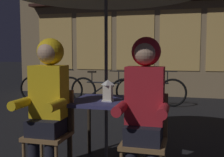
% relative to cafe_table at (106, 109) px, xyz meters
% --- Properties ---
extents(cafe_table, '(0.72, 0.72, 0.74)m').
position_rel_cafe_table_xyz_m(cafe_table, '(0.00, 0.00, 0.00)').
color(cafe_table, navy).
rests_on(cafe_table, ground_plane).
extents(lantern, '(0.11, 0.11, 0.23)m').
position_rel_cafe_table_xyz_m(lantern, '(0.04, -0.09, 0.22)').
color(lantern, white).
rests_on(lantern, cafe_table).
extents(chair_left, '(0.40, 0.40, 0.87)m').
position_rel_cafe_table_xyz_m(chair_left, '(-0.48, -0.37, -0.15)').
color(chair_left, olive).
rests_on(chair_left, ground_plane).
extents(chair_right, '(0.40, 0.40, 0.87)m').
position_rel_cafe_table_xyz_m(chair_right, '(0.48, -0.37, -0.15)').
color(chair_right, olive).
rests_on(chair_right, ground_plane).
extents(person_left_hooded, '(0.45, 0.56, 1.40)m').
position_rel_cafe_table_xyz_m(person_left_hooded, '(-0.48, -0.43, 0.21)').
color(person_left_hooded, black).
rests_on(person_left_hooded, ground_plane).
extents(person_right_hooded, '(0.45, 0.56, 1.40)m').
position_rel_cafe_table_xyz_m(person_right_hooded, '(0.48, -0.43, 0.21)').
color(person_right_hooded, black).
rests_on(person_right_hooded, ground_plane).
extents(bicycle_nearest, '(1.68, 0.20, 0.84)m').
position_rel_cafe_table_xyz_m(bicycle_nearest, '(-2.45, 3.47, -0.29)').
color(bicycle_nearest, black).
rests_on(bicycle_nearest, ground_plane).
extents(bicycle_second, '(1.68, 0.13, 0.84)m').
position_rel_cafe_table_xyz_m(bicycle_second, '(-1.05, 3.41, -0.29)').
color(bicycle_second, black).
rests_on(bicycle_second, ground_plane).
extents(bicycle_third, '(1.68, 0.12, 0.84)m').
position_rel_cafe_table_xyz_m(bicycle_third, '(0.06, 3.60, -0.29)').
color(bicycle_third, black).
rests_on(bicycle_third, ground_plane).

